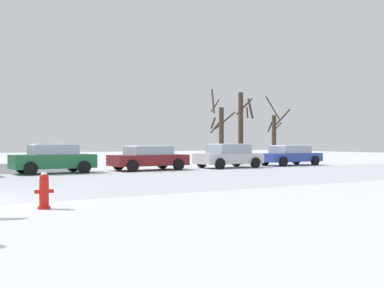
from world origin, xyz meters
TOP-DOWN VIEW (x-y plane):
  - fire_hydrant at (1.34, -2.29)m, footprint 0.44×0.30m
  - parked_car_green at (4.79, 10.21)m, footprint 4.07×2.06m
  - parked_car_maroon at (10.09, 10.18)m, footprint 4.37×2.18m
  - parked_car_silver at (15.39, 9.87)m, footprint 4.17×2.20m
  - parked_car_blue at (20.69, 10.13)m, footprint 4.54×2.06m
  - tree_far_right at (22.71, 14.03)m, footprint 1.70×1.75m
  - tree_far_left at (18.86, 13.12)m, footprint 1.27×1.97m
  - tree_far_mid at (17.18, 13.35)m, footprint 2.01×1.44m

SIDE VIEW (x-z plane):
  - fire_hydrant at x=1.34m, z-range 0.00..0.88m
  - parked_car_blue at x=20.69m, z-range 0.02..1.40m
  - parked_car_maroon at x=10.09m, z-range 0.02..1.40m
  - parked_car_silver at x=15.39m, z-range 0.01..1.50m
  - parked_car_green at x=4.79m, z-range 0.01..1.50m
  - tree_far_right at x=22.71m, z-range -0.44..4.64m
  - tree_far_mid at x=17.18m, z-range -0.36..4.97m
  - tree_far_left at x=18.86m, z-range 0.17..5.29m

